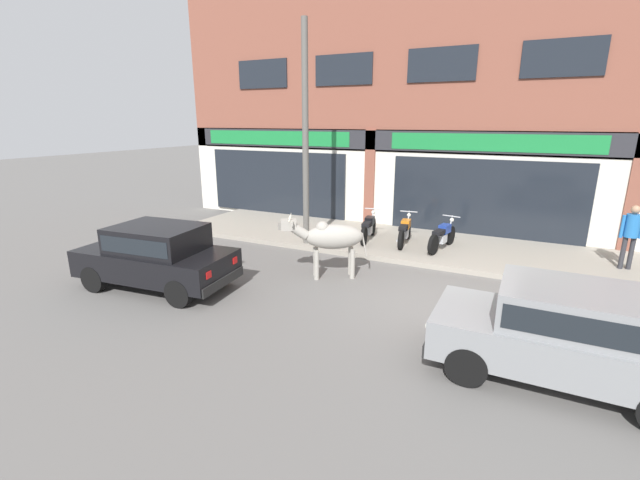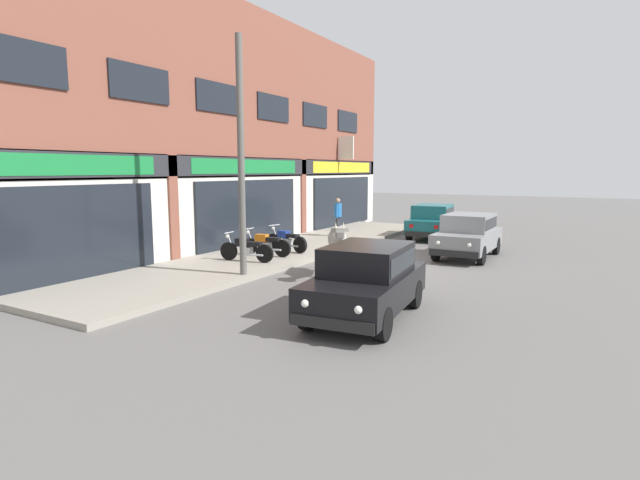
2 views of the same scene
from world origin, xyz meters
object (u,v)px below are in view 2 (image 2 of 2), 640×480
cow (337,240)px  car_1 (433,220)px  pedestrian (338,213)px  utility_pole (241,158)px  car_0 (468,233)px  motorcycle_2 (287,240)px  motorcycle_0 (246,249)px  motorcycle_1 (265,244)px  car_2 (366,277)px

cow → car_1: (8.75, -0.00, -0.19)m
pedestrian → utility_pole: (-8.18, -1.44, 2.11)m
cow → car_0: size_ratio=0.53×
car_1 → motorcycle_2: (-6.66, 3.08, -0.28)m
car_0 → motorcycle_2: 6.15m
motorcycle_0 → utility_pole: (-1.56, -1.12, 2.71)m
car_1 → motorcycle_0: (-8.88, 3.08, -0.28)m
car_1 → utility_pole: utility_pole is taller
motorcycle_1 → motorcycle_0: bearing=-175.7°
motorcycle_0 → motorcycle_1: size_ratio=1.00×
car_0 → motorcycle_0: bearing=132.1°
motorcycle_0 → motorcycle_1: bearing=4.3°
car_0 → utility_pole: utility_pole is taller
motorcycle_1 → motorcycle_2: (1.11, -0.09, 0.00)m
cow → pedestrian: 7.32m
pedestrian → car_2: bearing=-149.4°
motorcycle_1 → utility_pole: (-2.67, -1.21, 2.71)m
car_1 → motorcycle_0: bearing=160.9°
car_1 → motorcycle_1: bearing=157.9°
car_2 → motorcycle_1: (4.19, 5.50, -0.28)m
car_2 → pedestrian: (9.70, 5.74, 0.32)m
motorcycle_0 → utility_pole: 3.32m
cow → car_0: (4.83, -2.42, -0.19)m
car_2 → cow: bearing=36.1°
motorcycle_1 → motorcycle_2: 1.11m
car_0 → pedestrian: size_ratio=2.27×
utility_pole → motorcycle_1: bearing=24.3°
car_1 → motorcycle_0: 9.41m
motorcycle_2 → motorcycle_1: bearing=175.5°
motorcycle_0 → motorcycle_1: same height
car_0 → utility_pole: bearing=146.2°
cow → pedestrian: (6.49, 3.40, 0.13)m
car_2 → motorcycle_1: 6.92m
utility_pole → car_0: bearing=-33.8°
car_0 → motorcycle_0: (-4.96, 5.50, -0.28)m
motorcycle_1 → utility_pole: bearing=-155.7°
motorcycle_2 → car_2: bearing=-134.4°
cow → pedestrian: pedestrian is taller
cow → car_0: bearing=-26.6°
pedestrian → motorcycle_2: bearing=-175.8°
pedestrian → utility_pole: utility_pole is taller
car_1 → motorcycle_2: 7.35m
cow → car_1: 8.76m
car_0 → motorcycle_1: (-3.86, 5.58, -0.28)m
car_2 → pedestrian: pedestrian is taller
motorcycle_0 → utility_pole: bearing=-144.2°
car_0 → utility_pole: 8.22m
car_0 → car_2: (-8.05, 0.08, 0.00)m
cow → utility_pole: bearing=130.8°
car_0 → car_2: 8.05m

